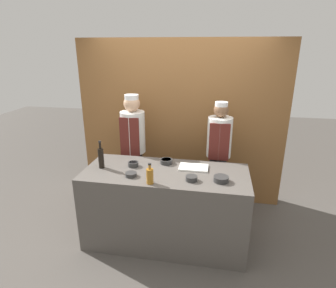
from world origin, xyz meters
The scene contains 13 objects.
ground_plane centered at (0.00, 0.00, 0.00)m, with size 14.00×14.00×0.00m, color #4C4742.
cabinet_wall centered at (0.00, 1.17, 1.20)m, with size 3.04×0.18×2.40m.
counter centered at (0.00, 0.00, 0.46)m, with size 1.90×0.80×0.92m.
sauce_bowl_green centered at (0.32, -0.18, 0.95)m, with size 0.13×0.13×0.05m.
sauce_bowl_red centered at (0.63, -0.14, 0.96)m, with size 0.16×0.16×0.06m.
sauce_bowl_white centered at (-0.35, -0.19, 0.95)m, with size 0.13×0.13×0.04m.
sauce_bowl_yellow centered at (-0.03, 0.23, 0.96)m, with size 0.15×0.15×0.05m.
sauce_bowl_purple centered at (-0.41, 0.08, 0.96)m, with size 0.12×0.12×0.05m.
cutting_board centered at (0.31, 0.15, 0.93)m, with size 0.34×0.22×0.02m.
bottle_soy centered at (-0.76, -0.03, 1.06)m, with size 0.07×0.07×0.33m.
bottle_amber centered at (-0.10, -0.32, 1.01)m, with size 0.08×0.08×0.23m.
chef_left centered at (-0.59, 0.68, 0.92)m, with size 0.33×0.33×1.68m.
chef_right centered at (0.59, 0.68, 0.89)m, with size 0.32×0.32×1.62m.
Camera 1 is at (0.56, -2.88, 2.29)m, focal length 30.00 mm.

